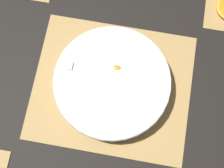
% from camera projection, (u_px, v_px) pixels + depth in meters
% --- Properties ---
extents(ground_plane, '(6.00, 6.00, 0.00)m').
position_uv_depth(ground_plane, '(112.00, 87.00, 0.83)').
color(ground_plane, black).
extents(bamboo_mat_center, '(0.42, 0.35, 0.01)m').
position_uv_depth(bamboo_mat_center, '(112.00, 86.00, 0.83)').
color(bamboo_mat_center, '#A8844C').
rests_on(bamboo_mat_center, ground_plane).
extents(fruit_salad_bowl, '(0.30, 0.30, 0.06)m').
position_uv_depth(fruit_salad_bowl, '(112.00, 83.00, 0.79)').
color(fruit_salad_bowl, silver).
rests_on(fruit_salad_bowl, bamboo_mat_center).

